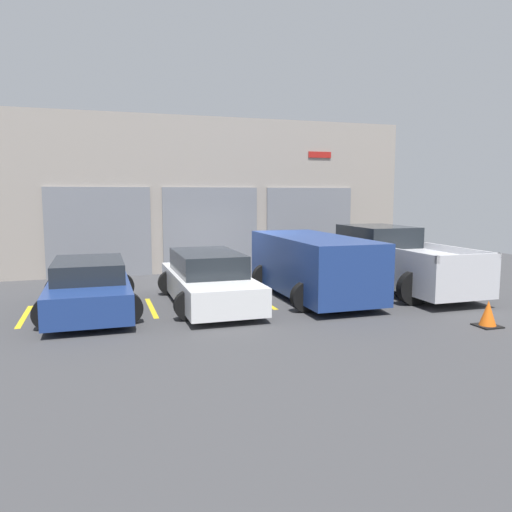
# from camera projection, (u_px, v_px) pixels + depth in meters

# --- Properties ---
(ground_plane) EXTENTS (28.00, 28.00, 0.00)m
(ground_plane) POSITION_uv_depth(u_px,v_px,m) (239.00, 286.00, 14.90)
(ground_plane) COLOR #3D3D3F
(shophouse_building) EXTENTS (14.29, 0.68, 5.38)m
(shophouse_building) POSITION_uv_depth(u_px,v_px,m) (214.00, 197.00, 17.68)
(shophouse_building) COLOR #9E9389
(shophouse_building) RESTS_ON ground
(pickup_truck) EXTENTS (2.44, 5.20, 1.76)m
(pickup_truck) POSITION_uv_depth(u_px,v_px,m) (398.00, 260.00, 14.29)
(pickup_truck) COLOR silver
(pickup_truck) RESTS_ON ground
(sedan_white) EXTENTS (2.14, 4.69, 1.30)m
(sedan_white) POSITION_uv_depth(u_px,v_px,m) (208.00, 280.00, 12.41)
(sedan_white) COLOR white
(sedan_white) RESTS_ON ground
(sedan_side) EXTENTS (2.36, 4.84, 1.63)m
(sedan_side) POSITION_uv_depth(u_px,v_px,m) (312.00, 264.00, 13.19)
(sedan_side) COLOR navy
(sedan_side) RESTS_ON ground
(van_right) EXTENTS (2.20, 4.36, 1.22)m
(van_right) POSITION_uv_depth(u_px,v_px,m) (89.00, 287.00, 11.57)
(van_right) COLOR navy
(van_right) RESTS_ON ground
(parking_stripe_far_left) EXTENTS (0.12, 2.20, 0.01)m
(parking_stripe_far_left) POSITION_uv_depth(u_px,v_px,m) (25.00, 316.00, 11.19)
(parking_stripe_far_left) COLOR gold
(parking_stripe_far_left) RESTS_ON ground
(parking_stripe_left) EXTENTS (0.12, 2.20, 0.01)m
(parking_stripe_left) POSITION_uv_depth(u_px,v_px,m) (151.00, 308.00, 12.03)
(parking_stripe_left) COLOR gold
(parking_stripe_left) RESTS_ON ground
(parking_stripe_centre) EXTENTS (0.12, 2.20, 0.01)m
(parking_stripe_centre) POSITION_uv_depth(u_px,v_px,m) (262.00, 300.00, 12.87)
(parking_stripe_centre) COLOR gold
(parking_stripe_centre) RESTS_ON ground
(parking_stripe_right) EXTENTS (0.12, 2.20, 0.01)m
(parking_stripe_right) POSITION_uv_depth(u_px,v_px,m) (359.00, 294.00, 13.72)
(parking_stripe_right) COLOR gold
(parking_stripe_right) RESTS_ON ground
(parking_stripe_far_right) EXTENTS (0.12, 2.20, 0.01)m
(parking_stripe_far_right) POSITION_uv_depth(u_px,v_px,m) (444.00, 288.00, 14.56)
(parking_stripe_far_right) COLOR gold
(parking_stripe_far_right) RESTS_ON ground
(traffic_cone) EXTENTS (0.47, 0.47, 0.55)m
(traffic_cone) POSITION_uv_depth(u_px,v_px,m) (488.00, 315.00, 10.30)
(traffic_cone) COLOR black
(traffic_cone) RESTS_ON ground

